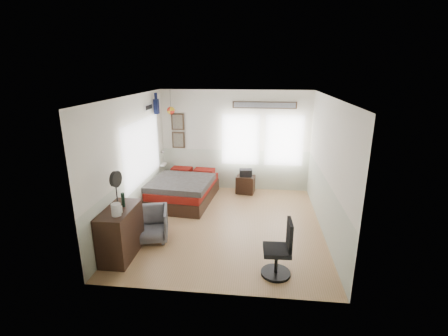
{
  "coord_description": "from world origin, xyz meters",
  "views": [
    {
      "loc": [
        0.63,
        -6.28,
        3.21
      ],
      "look_at": [
        -0.1,
        0.4,
        1.15
      ],
      "focal_mm": 26.0,
      "sensor_mm": 36.0,
      "label": 1
    }
  ],
  "objects_px": {
    "bed": "(184,189)",
    "task_chair": "(280,253)",
    "dresser": "(121,232)",
    "armchair": "(149,224)",
    "nightstand": "(245,184)"
  },
  "relations": [
    {
      "from": "armchair",
      "to": "dresser",
      "type": "bearing_deg",
      "value": -130.99
    },
    {
      "from": "bed",
      "to": "task_chair",
      "type": "bearing_deg",
      "value": -46.39
    },
    {
      "from": "bed",
      "to": "armchair",
      "type": "distance_m",
      "value": 1.99
    },
    {
      "from": "dresser",
      "to": "armchair",
      "type": "relative_size",
      "value": 1.41
    },
    {
      "from": "bed",
      "to": "task_chair",
      "type": "relative_size",
      "value": 2.15
    },
    {
      "from": "nightstand",
      "to": "task_chair",
      "type": "height_order",
      "value": "task_chair"
    },
    {
      "from": "dresser",
      "to": "bed",
      "type": "bearing_deg",
      "value": 78.25
    },
    {
      "from": "armchair",
      "to": "nightstand",
      "type": "bearing_deg",
      "value": 43.19
    },
    {
      "from": "nightstand",
      "to": "task_chair",
      "type": "distance_m",
      "value": 3.67
    },
    {
      "from": "dresser",
      "to": "task_chair",
      "type": "bearing_deg",
      "value": -5.86
    },
    {
      "from": "dresser",
      "to": "armchair",
      "type": "xyz_separation_m",
      "value": [
        0.31,
        0.6,
        -0.13
      ]
    },
    {
      "from": "dresser",
      "to": "nightstand",
      "type": "relative_size",
      "value": 2.13
    },
    {
      "from": "bed",
      "to": "dresser",
      "type": "distance_m",
      "value": 2.64
    },
    {
      "from": "nightstand",
      "to": "dresser",
      "type": "bearing_deg",
      "value": -113.24
    },
    {
      "from": "bed",
      "to": "task_chair",
      "type": "xyz_separation_m",
      "value": [
        2.23,
        -2.87,
        0.09
      ]
    }
  ]
}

